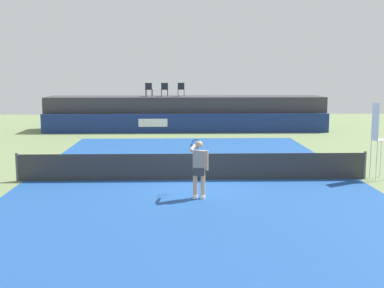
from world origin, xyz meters
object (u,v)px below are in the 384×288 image
Objects in this scene: net_post_far at (365,165)px; tennis_ball at (143,156)px; spectator_chair_far_left at (149,89)px; net_post_near at (17,167)px; spectator_chair_left at (165,89)px; tennis_player at (199,167)px; spectator_chair_center at (181,89)px; umpire_chair at (377,135)px.

tennis_ball is (-8.31, 4.76, -0.46)m from net_post_far.
tennis_ball is (0.28, -10.34, -2.66)m from spectator_chair_far_left.
net_post_near is at bearing 180.00° from net_post_far.
spectator_chair_left is 17.05m from net_post_far.
tennis_player is at bearing -81.93° from spectator_chair_far_left.
net_post_far is 9.59m from tennis_ball.
tennis_ball is (-1.82, -10.62, -2.66)m from spectator_chair_center.
spectator_chair_center is 0.50× the size of tennis_player.
spectator_chair_center is 13.06× the size of tennis_ball.
spectator_chair_left is at bearing 0.57° from spectator_chair_far_left.
spectator_chair_center is (1.08, 0.27, 0.00)m from spectator_chair_left.
spectator_chair_left reaches higher than tennis_ball.
net_post_near is (-12.79, 0.02, -1.09)m from umpire_chair.
spectator_chair_left reaches higher than net_post_far.
spectator_chair_left is at bearing 94.81° from tennis_player.
spectator_chair_center reaches higher than umpire_chair.
net_post_near is 6.30m from tennis_ball.
net_post_near is 14.71× the size of tennis_ball.
spectator_chair_left is (1.02, 0.01, 0.00)m from spectator_chair_far_left.
tennis_ball is (-0.74, -10.35, -2.66)m from spectator_chair_left.
net_post_far is 6.61m from tennis_player.
net_post_far is at bearing 22.77° from tennis_player.
spectator_chair_center is at bearing 114.08° from umpire_chair.
spectator_chair_left is 17.82m from tennis_player.
net_post_near is (-5.91, -15.38, -2.19)m from spectator_chair_center.
spectator_chair_center is (2.10, 0.28, 0.00)m from spectator_chair_far_left.
tennis_ball is (-2.22, 7.32, -0.92)m from tennis_player.
net_post_near is 1.00× the size of net_post_far.
spectator_chair_far_left is 17.51m from net_post_far.
tennis_player is (6.32, -2.55, 0.46)m from net_post_near.
spectator_chair_far_left reaches higher than net_post_far.
spectator_chair_left is at bearing 85.93° from tennis_ball.
umpire_chair is 10.04m from tennis_ball.
spectator_chair_left is 16.02m from net_post_near.
spectator_chair_center is 0.89× the size of net_post_far.
spectator_chair_far_left is 17.92m from tennis_player.
umpire_chair is at bearing -0.08° from net_post_near.
spectator_chair_center is at bearing 68.99° from net_post_near.
spectator_chair_far_left is 17.62m from umpire_chair.
spectator_chair_left is 1.00× the size of spectator_chair_center.
tennis_player is (-6.47, -2.54, -0.63)m from umpire_chair.
spectator_chair_left is 0.89× the size of net_post_near.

